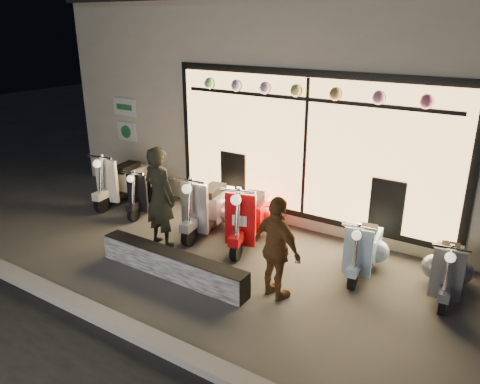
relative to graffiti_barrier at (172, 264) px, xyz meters
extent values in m
plane|color=#383533|center=(0.09, 0.65, -0.20)|extent=(40.00, 40.00, 0.00)
cube|color=slate|center=(0.09, -1.35, -0.14)|extent=(40.00, 0.25, 0.12)
cube|color=beige|center=(0.09, 5.65, 1.80)|extent=(10.00, 6.00, 4.00)
cube|color=black|center=(0.89, 2.63, 1.35)|extent=(5.45, 0.06, 2.65)
cube|color=#FFBF6B|center=(0.89, 2.59, 1.35)|extent=(5.20, 0.04, 2.40)
cube|color=black|center=(0.89, 2.55, 2.20)|extent=(4.90, 0.06, 0.06)
cube|color=white|center=(-3.51, 2.61, 1.65)|extent=(0.65, 0.04, 0.38)
cube|color=white|center=(-3.51, 2.61, 1.10)|extent=(0.55, 0.04, 0.42)
cube|color=black|center=(0.00, 0.00, 0.00)|extent=(2.59, 0.28, 0.40)
cylinder|color=black|center=(-0.45, 0.94, -0.02)|extent=(0.16, 0.38, 0.37)
cylinder|color=black|center=(-0.61, 2.02, -0.02)|extent=(0.19, 0.39, 0.37)
cube|color=silver|center=(-0.48, 1.17, 0.41)|extent=(0.51, 0.15, 0.89)
cube|color=silver|center=(-0.59, 1.91, 0.21)|extent=(0.57, 0.82, 0.50)
cube|color=black|center=(-0.58, 1.81, 0.52)|extent=(0.39, 0.65, 0.13)
sphere|color=#FFF2CC|center=(-0.44, 0.93, 0.83)|extent=(0.19, 0.19, 0.16)
cylinder|color=black|center=(0.52, 0.95, -0.01)|extent=(0.21, 0.39, 0.37)
cylinder|color=black|center=(0.23, 2.00, -0.01)|extent=(0.23, 0.39, 0.37)
cube|color=#AF0B0E|center=(0.46, 1.17, 0.41)|extent=(0.51, 0.21, 0.90)
cube|color=#AF0B0E|center=(0.26, 1.90, 0.22)|extent=(0.65, 0.86, 0.51)
cube|color=black|center=(0.29, 1.79, 0.52)|extent=(0.46, 0.67, 0.13)
sphere|color=#FFF2CC|center=(0.52, 0.93, 0.84)|extent=(0.20, 0.20, 0.16)
cylinder|color=black|center=(-2.00, 1.18, -0.05)|extent=(0.16, 0.32, 0.31)
cylinder|color=black|center=(-2.19, 2.07, -0.05)|extent=(0.17, 0.33, 0.31)
cube|color=black|center=(-2.04, 1.36, 0.31)|extent=(0.42, 0.15, 0.74)
cube|color=black|center=(-2.17, 1.98, 0.15)|extent=(0.51, 0.70, 0.42)
cube|color=black|center=(-2.15, 1.89, 0.40)|extent=(0.36, 0.55, 0.11)
sphere|color=#FFF2CC|center=(-1.99, 1.17, 0.66)|extent=(0.16, 0.16, 0.14)
cylinder|color=black|center=(-2.85, 1.15, -0.02)|extent=(0.16, 0.38, 0.36)
cylinder|color=black|center=(-3.01, 2.21, -0.02)|extent=(0.18, 0.38, 0.36)
cube|color=#F0E4C4|center=(-2.88, 1.37, 0.40)|extent=(0.50, 0.15, 0.88)
cube|color=#F0E4C4|center=(-2.99, 2.11, 0.21)|extent=(0.56, 0.81, 0.49)
cube|color=black|center=(-2.98, 2.00, 0.51)|extent=(0.39, 0.64, 0.13)
sphere|color=#FFF2CC|center=(-2.85, 1.14, 0.82)|extent=(0.18, 0.18, 0.16)
cylinder|color=black|center=(2.39, 1.13, -0.05)|extent=(0.12, 0.31, 0.30)
cylinder|color=black|center=(2.29, 2.02, -0.05)|extent=(0.14, 0.31, 0.30)
cube|color=#93B7D1|center=(2.37, 1.32, 0.30)|extent=(0.42, 0.11, 0.73)
cube|color=#93B7D1|center=(2.30, 1.93, 0.14)|extent=(0.44, 0.67, 0.41)
cube|color=black|center=(2.31, 1.85, 0.39)|extent=(0.31, 0.53, 0.11)
sphere|color=#FFF2CC|center=(2.39, 1.12, 0.65)|extent=(0.15, 0.15, 0.13)
cylinder|color=black|center=(3.59, 1.18, -0.05)|extent=(0.13, 0.31, 0.30)
cylinder|color=black|center=(3.48, 2.05, -0.05)|extent=(0.14, 0.31, 0.30)
cube|color=slate|center=(3.57, 1.36, 0.29)|extent=(0.41, 0.11, 0.72)
cube|color=slate|center=(3.49, 1.97, 0.14)|extent=(0.45, 0.66, 0.41)
cube|color=black|center=(3.50, 1.88, 0.38)|extent=(0.31, 0.52, 0.11)
sphere|color=#FFF2CC|center=(3.60, 1.17, 0.64)|extent=(0.15, 0.15, 0.13)
imported|color=black|center=(-0.87, 0.73, 0.67)|extent=(0.66, 0.46, 1.74)
imported|color=brown|center=(1.57, 0.36, 0.54)|extent=(0.94, 0.64, 1.48)
camera|label=1|loc=(4.23, -4.64, 3.42)|focal=35.00mm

